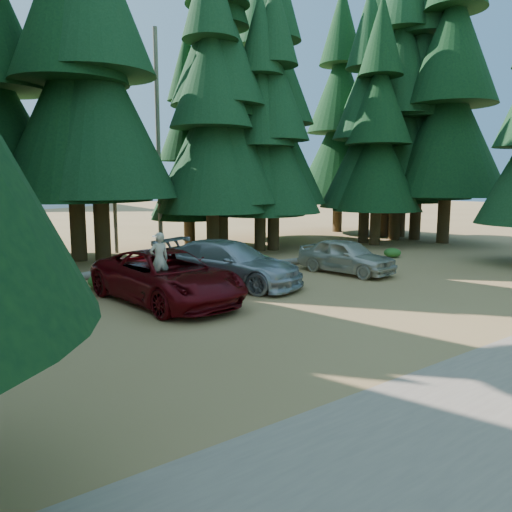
% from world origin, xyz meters
% --- Properties ---
extents(ground, '(160.00, 160.00, 0.00)m').
position_xyz_m(ground, '(0.00, 0.00, 0.00)').
color(ground, '#A07644').
rests_on(ground, ground).
extents(forest_belt_north, '(36.00, 7.00, 22.00)m').
position_xyz_m(forest_belt_north, '(0.00, 15.00, 0.00)').
color(forest_belt_north, black).
rests_on(forest_belt_north, ground).
extents(forest_belt_east, '(6.00, 22.00, 22.00)m').
position_xyz_m(forest_belt_east, '(15.50, 4.00, 0.00)').
color(forest_belt_east, black).
rests_on(forest_belt_east, ground).
extents(snag_front, '(0.24, 0.24, 12.00)m').
position_xyz_m(snag_front, '(0.80, 14.50, 6.00)').
color(snag_front, '#6E6458').
rests_on(snag_front, ground).
extents(snag_back, '(0.20, 0.20, 10.00)m').
position_xyz_m(snag_back, '(-1.20, 16.00, 5.00)').
color(snag_back, '#6E6458').
rests_on(snag_back, ground).
extents(red_pickup, '(3.45, 6.47, 1.73)m').
position_xyz_m(red_pickup, '(-4.12, 3.96, 0.86)').
color(red_pickup, '#5B070C').
rests_on(red_pickup, ground).
extents(silver_minivan_center, '(4.63, 6.43, 1.73)m').
position_xyz_m(silver_minivan_center, '(-1.01, 4.96, 0.86)').
color(silver_minivan_center, '#A8ABB0').
rests_on(silver_minivan_center, ground).
extents(silver_minivan_right, '(2.39, 4.63, 1.51)m').
position_xyz_m(silver_minivan_right, '(4.56, 4.08, 0.75)').
color(silver_minivan_right, beige).
rests_on(silver_minivan_right, ground).
extents(frisbee_player, '(0.66, 0.46, 1.75)m').
position_xyz_m(frisbee_player, '(-4.54, 3.63, 1.53)').
color(frisbee_player, beige).
rests_on(frisbee_player, ground).
extents(log_left, '(4.48, 1.60, 0.33)m').
position_xyz_m(log_left, '(-6.33, 9.01, 0.16)').
color(log_left, '#6E6458').
rests_on(log_left, ground).
extents(log_mid, '(3.68, 1.57, 0.31)m').
position_xyz_m(log_mid, '(-0.95, 10.29, 0.16)').
color(log_mid, '#6E6458').
rests_on(log_mid, ground).
extents(log_right, '(4.75, 0.99, 0.30)m').
position_xyz_m(log_right, '(2.16, 7.42, 0.15)').
color(log_right, '#6E6458').
rests_on(log_right, ground).
extents(shrub_far_left, '(1.07, 1.07, 0.59)m').
position_xyz_m(shrub_far_left, '(-5.12, 7.32, 0.29)').
color(shrub_far_left, '#216F25').
rests_on(shrub_far_left, ground).
extents(shrub_left, '(1.00, 1.00, 0.55)m').
position_xyz_m(shrub_left, '(-3.38, 7.44, 0.27)').
color(shrub_left, '#216F25').
rests_on(shrub_left, ground).
extents(shrub_center_left, '(1.08, 1.08, 0.59)m').
position_xyz_m(shrub_center_left, '(1.38, 6.79, 0.30)').
color(shrub_center_left, '#216F25').
rests_on(shrub_center_left, ground).
extents(shrub_center_right, '(1.13, 1.13, 0.62)m').
position_xyz_m(shrub_center_right, '(2.64, 10.00, 0.31)').
color(shrub_center_right, '#216F25').
rests_on(shrub_center_right, ground).
extents(shrub_right, '(1.35, 1.35, 0.74)m').
position_xyz_m(shrub_right, '(1.80, 6.77, 0.37)').
color(shrub_right, '#216F25').
rests_on(shrub_right, ground).
extents(shrub_far_right, '(1.21, 1.21, 0.66)m').
position_xyz_m(shrub_far_right, '(6.46, 7.07, 0.33)').
color(shrub_far_right, '#216F25').
rests_on(shrub_far_right, ground).
extents(shrub_edge_east, '(0.89, 0.89, 0.49)m').
position_xyz_m(shrub_edge_east, '(9.88, 5.75, 0.24)').
color(shrub_edge_east, '#216F25').
rests_on(shrub_edge_east, ground).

